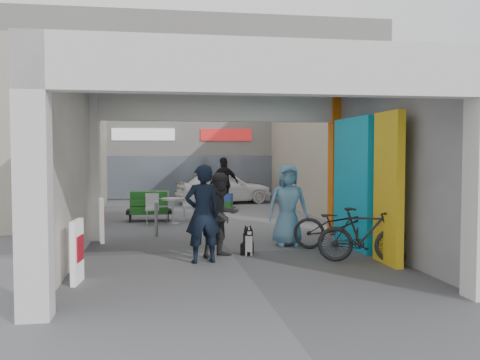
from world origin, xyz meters
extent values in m
plane|color=#58595E|center=(0.00, 0.00, 0.00)|extent=(90.00, 90.00, 0.00)
cube|color=silver|center=(-3.00, -4.00, 1.75)|extent=(0.40, 0.40, 3.50)
cube|color=silver|center=(-3.00, 2.00, 1.75)|extent=(0.40, 0.40, 3.50)
cube|color=orange|center=(3.00, 2.00, 1.75)|extent=(0.40, 0.40, 3.50)
plane|color=beige|center=(-3.00, -1.00, 1.75)|extent=(0.00, 6.40, 6.40)
plane|color=#9A999E|center=(3.00, -1.00, 1.75)|extent=(0.00, 6.40, 6.40)
cube|color=#0EB2E0|center=(2.70, 0.20, 1.40)|extent=(0.15, 2.00, 2.80)
cube|color=yellow|center=(2.70, -1.60, 1.40)|extent=(0.15, 1.00, 2.80)
plane|color=beige|center=(0.00, -1.00, 3.50)|extent=(6.40, 6.40, 0.00)
cube|color=silver|center=(0.00, 2.05, 3.15)|extent=(6.40, 0.30, 0.70)
cube|color=silver|center=(0.00, -4.05, 3.15)|extent=(6.40, 0.30, 0.70)
cube|color=white|center=(0.00, 2.22, 3.10)|extent=(4.20, 0.05, 0.55)
cube|color=silver|center=(0.00, 14.00, 4.00)|extent=(18.00, 4.00, 8.00)
cube|color=#515966|center=(0.00, 11.95, 1.00)|extent=(16.20, 0.06, 1.80)
cube|color=white|center=(-2.00, 11.96, 2.80)|extent=(2.60, 0.06, 0.50)
cube|color=red|center=(1.50, 11.96, 2.80)|extent=(2.20, 0.06, 0.50)
cube|color=#A7A08B|center=(-4.50, 7.50, 2.50)|extent=(2.00, 9.00, 5.00)
cube|color=#A7A08B|center=(4.50, 7.50, 2.50)|extent=(2.00, 9.00, 5.00)
cylinder|color=gray|center=(-1.51, 2.32, 0.42)|extent=(0.09, 0.09, 0.85)
cylinder|color=gray|center=(0.10, 2.35, 0.47)|extent=(0.09, 0.09, 0.95)
cylinder|color=gray|center=(1.66, 2.53, 0.47)|extent=(0.09, 0.09, 0.93)
cube|color=white|center=(-2.75, -2.21, 0.50)|extent=(0.14, 0.56, 1.00)
cube|color=red|center=(-2.71, -2.21, 0.55)|extent=(0.08, 0.39, 0.40)
cube|color=white|center=(-2.75, 1.68, 0.50)|extent=(0.17, 0.56, 1.00)
cube|color=red|center=(-2.71, 1.68, 0.55)|extent=(0.10, 0.39, 0.40)
cylinder|color=#B0AFB5|center=(-1.02, 4.60, 0.36)|extent=(0.06, 0.06, 0.71)
cylinder|color=#B0AFB5|center=(-1.02, 4.60, 0.01)|extent=(0.43, 0.43, 0.02)
cylinder|color=#B0AFB5|center=(-1.02, 4.60, 0.71)|extent=(0.69, 0.69, 0.05)
cube|color=#B0AFB5|center=(-1.62, 4.40, 0.22)|extent=(0.38, 0.38, 0.44)
cube|color=#B0AFB5|center=(-1.62, 4.58, 0.66)|extent=(0.38, 0.05, 0.44)
cube|color=#B0AFB5|center=(-0.53, 5.09, 0.22)|extent=(0.38, 0.38, 0.44)
cube|color=#B0AFB5|center=(-0.53, 5.27, 0.66)|extent=(0.38, 0.05, 0.44)
cube|color=#B0AFB5|center=(-1.32, 5.19, 0.22)|extent=(0.38, 0.38, 0.44)
cube|color=#B0AFB5|center=(-1.32, 5.37, 0.66)|extent=(0.38, 0.05, 0.44)
cube|color=black|center=(-1.72, 5.34, 0.17)|extent=(1.33, 0.67, 0.33)
cube|color=#1A5518|center=(-1.72, 5.17, 0.33)|extent=(1.11, 0.39, 0.20)
cube|color=#1A5518|center=(-1.72, 5.34, 0.56)|extent=(1.11, 0.39, 0.20)
cube|color=#1A5518|center=(-1.72, 5.51, 0.78)|extent=(1.11, 0.39, 0.20)
cube|color=#1A5518|center=(0.98, 8.23, 0.14)|extent=(0.55, 0.50, 0.28)
cube|color=#294296|center=(0.98, 8.23, 0.42)|extent=(0.55, 0.50, 0.28)
cube|color=black|center=(0.29, -0.29, 0.11)|extent=(0.22, 0.30, 0.22)
cube|color=black|center=(0.29, -0.41, 0.28)|extent=(0.18, 0.15, 0.34)
cube|color=silver|center=(0.29, -0.50, 0.24)|extent=(0.14, 0.03, 0.32)
cylinder|color=silver|center=(0.24, -0.48, 0.13)|extent=(0.04, 0.04, 0.26)
cylinder|color=silver|center=(0.35, -0.48, 0.13)|extent=(0.04, 0.04, 0.26)
sphere|color=black|center=(0.29, -0.43, 0.49)|extent=(0.18, 0.18, 0.18)
cube|color=silver|center=(0.29, -0.52, 0.47)|extent=(0.07, 0.11, 0.06)
cone|color=black|center=(0.25, -0.39, 0.57)|extent=(0.07, 0.07, 0.07)
cone|color=black|center=(0.34, -0.39, 0.57)|extent=(0.07, 0.07, 0.07)
imported|color=black|center=(-0.66, -0.97, 0.92)|extent=(0.73, 0.53, 1.83)
imported|color=#373739|center=(-0.25, -0.48, 0.83)|extent=(1.02, 0.97, 1.66)
imported|color=#5F94BA|center=(1.35, 0.58, 0.90)|extent=(0.89, 0.59, 1.79)
imported|color=black|center=(0.94, 8.34, 0.93)|extent=(1.18, 0.76, 1.87)
imported|color=black|center=(2.30, -0.15, 0.52)|extent=(2.07, 1.42, 1.03)
imported|color=black|center=(2.30, -1.44, 0.51)|extent=(1.77, 1.03, 1.03)
imported|color=white|center=(1.20, 10.41, 0.65)|extent=(4.04, 2.32, 1.30)
camera|label=1|loc=(-1.53, -10.82, 2.06)|focal=40.00mm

